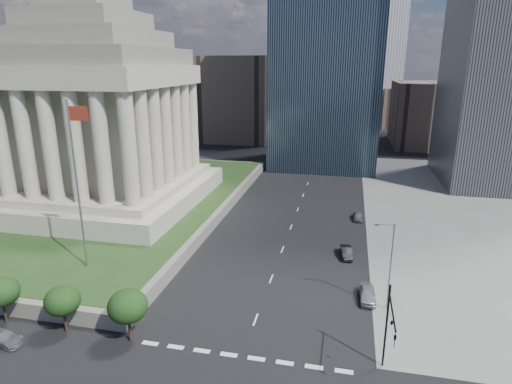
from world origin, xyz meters
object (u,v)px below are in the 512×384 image
(flagpole, at_px, (78,177))
(street_lamp_north, at_px, (389,262))
(war_memorial, at_px, (94,90))
(parked_sedan_near, at_px, (368,294))
(suv_grey, at_px, (2,337))
(traffic_signal_ne, at_px, (389,326))
(parked_sedan_mid, at_px, (346,252))
(parked_sedan_far, at_px, (358,216))

(flagpole, xyz_separation_m, street_lamp_north, (35.16, 1.00, -7.45))
(war_memorial, bearing_deg, parked_sedan_near, -25.28)
(street_lamp_north, xyz_separation_m, suv_grey, (-36.10, -14.00, -5.02))
(flagpole, height_order, parked_sedan_near, flagpole)
(flagpole, xyz_separation_m, traffic_signal_ne, (34.33, -10.30, -7.86))
(war_memorial, xyz_separation_m, suv_grey, (11.23, -37.00, -20.76))
(flagpole, height_order, parked_sedan_mid, flagpole)
(traffic_signal_ne, bearing_deg, parked_sedan_mid, 98.36)
(flagpole, bearing_deg, parked_sedan_far, 41.48)
(war_memorial, distance_m, parked_sedan_mid, 48.87)
(war_memorial, bearing_deg, flagpole, -63.11)
(flagpole, bearing_deg, parked_sedan_mid, 23.67)
(suv_grey, bearing_deg, parked_sedan_far, -31.66)
(traffic_signal_ne, relative_size, suv_grey, 1.81)
(flagpole, bearing_deg, suv_grey, -94.15)
(suv_grey, relative_size, parked_sedan_far, 1.18)
(flagpole, relative_size, traffic_signal_ne, 2.50)
(war_memorial, relative_size, parked_sedan_near, 8.90)
(street_lamp_north, distance_m, parked_sedan_far, 28.34)
(parked_sedan_near, distance_m, parked_sedan_mid, 11.28)
(street_lamp_north, bearing_deg, war_memorial, 154.08)
(flagpole, distance_m, parked_sedan_mid, 35.89)
(flagpole, relative_size, parked_sedan_far, 5.32)
(parked_sedan_near, distance_m, parked_sedan_far, 26.28)
(parked_sedan_mid, xyz_separation_m, parked_sedan_far, (1.71, 15.26, -0.03))
(parked_sedan_near, bearing_deg, parked_sedan_mid, 100.35)
(war_memorial, distance_m, traffic_signal_ne, 60.00)
(flagpole, height_order, street_lamp_north, flagpole)
(war_memorial, height_order, street_lamp_north, war_memorial)
(parked_sedan_near, xyz_separation_m, parked_sedan_mid, (-2.50, 11.00, -0.07))
(street_lamp_north, distance_m, parked_sedan_near, 5.46)
(war_memorial, xyz_separation_m, street_lamp_north, (47.33, -23.00, -15.74))
(flagpole, xyz_separation_m, parked_sedan_mid, (30.83, 13.51, -12.44))
(traffic_signal_ne, bearing_deg, street_lamp_north, 85.81)
(traffic_signal_ne, height_order, street_lamp_north, street_lamp_north)
(traffic_signal_ne, xyz_separation_m, parked_sedan_mid, (-3.50, 23.82, -4.58))
(traffic_signal_ne, distance_m, suv_grey, 35.67)
(flagpole, bearing_deg, parked_sedan_near, 4.30)
(traffic_signal_ne, bearing_deg, parked_sedan_near, 94.46)
(parked_sedan_far, bearing_deg, street_lamp_north, -86.90)
(flagpole, distance_m, street_lamp_north, 35.95)
(traffic_signal_ne, height_order, parked_sedan_mid, traffic_signal_ne)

